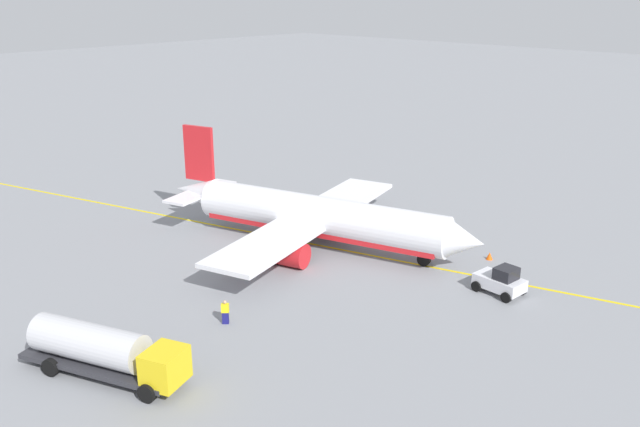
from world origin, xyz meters
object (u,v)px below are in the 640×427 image
refueling_worker (225,312)px  safety_cone_nose (489,256)px  fuel_tanker (104,350)px  airplane (315,217)px  pushback_tug (501,281)px

refueling_worker → safety_cone_nose: refueling_worker is taller
safety_cone_nose → fuel_tanker: bearing=-102.7°
fuel_tanker → safety_cone_nose: bearing=77.3°
airplane → fuel_tanker: size_ratio=2.74×
airplane → fuel_tanker: 24.67m
fuel_tanker → refueling_worker: 9.09m
fuel_tanker → pushback_tug: (11.11, 26.20, -0.72)m
refueling_worker → fuel_tanker: bearing=-89.6°
refueling_worker → safety_cone_nose: 23.63m
airplane → pushback_tug: airplane is taller
fuel_tanker → pushback_tug: bearing=67.0°
airplane → safety_cone_nose: 15.27m
airplane → pushback_tug: (17.05, 2.27, -1.57)m
airplane → refueling_worker: size_ratio=17.57×
airplane → pushback_tug: size_ratio=8.00×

